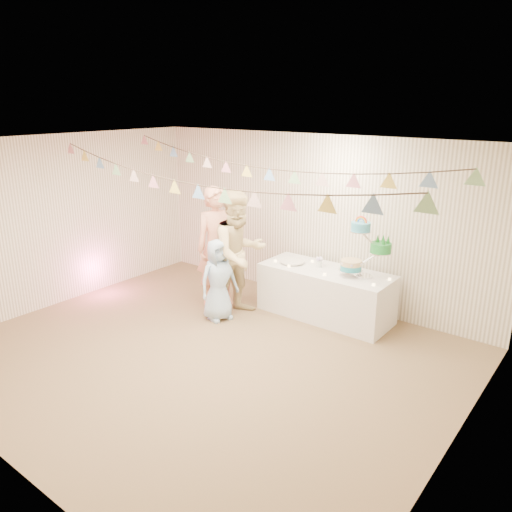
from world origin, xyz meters
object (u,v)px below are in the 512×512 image
Objects in this scene: person_adult_a at (218,247)px; person_adult_b at (239,254)px; cake_stand at (365,248)px; person_child at (219,280)px; table at (325,293)px.

person_adult_b reaches higher than person_adult_a.
cake_stand is 2.11m from person_child.
person_child is at bearing -108.11° from person_adult_a.
table is at bearing -174.81° from cake_stand.
cake_stand is at bearing -43.15° from person_adult_a.
person_adult_b is (-1.06, -0.70, 0.57)m from table.
person_adult_a reaches higher than person_child.
table is 1.61× the size of person_child.
person_child is (-1.18, -1.02, 0.24)m from table.
cake_stand reaches higher than table.
cake_stand is 0.43× the size of person_adult_b.
cake_stand is at bearing -50.03° from person_adult_b.
person_adult_b reaches higher than cake_stand.
cake_stand reaches higher than person_child.
cake_stand is (0.55, 0.05, 0.79)m from table.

